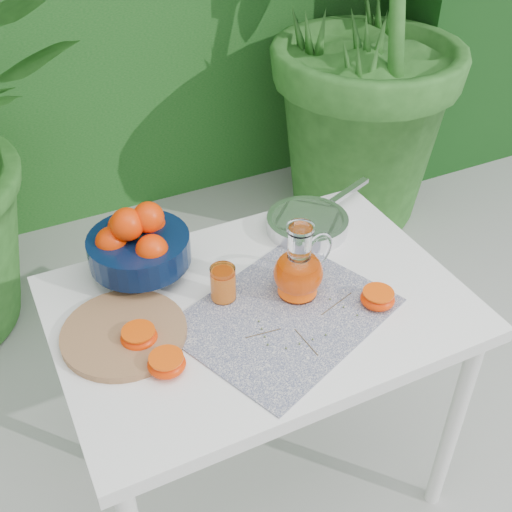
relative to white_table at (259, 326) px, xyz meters
name	(u,v)px	position (x,y,z in m)	size (l,w,h in m)	color
ground	(224,465)	(-0.08, 0.09, -0.67)	(60.00, 60.00, 0.00)	#B2AFAA
potted_plant_right	(351,10)	(1.05, 1.26, 0.31)	(1.95, 1.95, 1.95)	#285D20
white_table	(259,326)	(0.00, 0.00, 0.00)	(1.00, 0.70, 0.75)	white
placemat	(285,315)	(0.03, -0.07, 0.08)	(0.49, 0.38, 0.00)	#0B1642
cutting_board	(124,333)	(-0.34, 0.03, 0.09)	(0.29, 0.29, 0.02)	#966143
fruit_bowl	(138,243)	(-0.23, 0.24, 0.18)	(0.32, 0.32, 0.21)	black
juice_pitcher	(299,270)	(0.10, -0.01, 0.16)	(0.19, 0.15, 0.20)	white
juice_tumbler	(223,284)	(-0.07, 0.05, 0.13)	(0.08, 0.08, 0.09)	white
saute_pan	(308,222)	(0.26, 0.22, 0.11)	(0.42, 0.30, 0.04)	silver
orange_halves	(232,331)	(-0.11, -0.08, 0.10)	(0.66, 0.22, 0.04)	#FB3102
thyme_sprigs	(304,325)	(0.06, -0.12, 0.09)	(0.31, 0.19, 0.01)	#503E24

